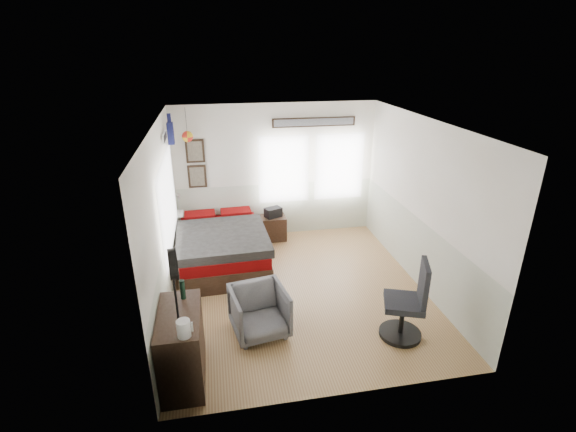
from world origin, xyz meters
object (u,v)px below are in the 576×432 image
at_px(bed, 222,247).
at_px(task_chair, 408,307).
at_px(armchair, 259,312).
at_px(dresser, 182,346).
at_px(nightstand, 273,228).

bearing_deg(bed, task_chair, -48.97).
xyz_separation_m(bed, armchair, (0.42, -2.09, 0.01)).
bearing_deg(task_chair, dresser, -155.51).
xyz_separation_m(bed, dresser, (-0.57, -2.76, 0.12)).
bearing_deg(armchair, dresser, -155.75).
bearing_deg(dresser, nightstand, 65.73).
height_order(bed, task_chair, task_chair).
xyz_separation_m(dresser, nightstand, (1.63, 3.61, -0.20)).
bearing_deg(bed, nightstand, 36.61).
xyz_separation_m(armchair, nightstand, (0.64, 2.94, -0.09)).
bearing_deg(nightstand, bed, -141.34).
bearing_deg(dresser, task_chair, 4.42).
distance_m(dresser, armchair, 1.20).
xyz_separation_m(nightstand, task_chair, (1.31, -3.39, 0.22)).
bearing_deg(dresser, armchair, 34.08).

